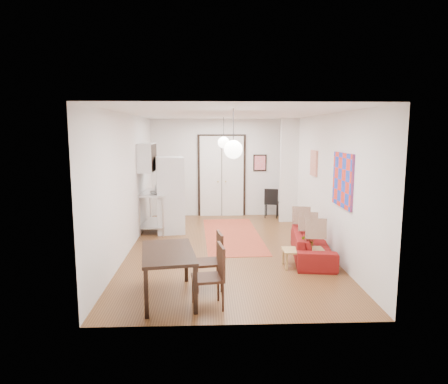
{
  "coord_description": "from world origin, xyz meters",
  "views": [
    {
      "loc": [
        -0.41,
        -8.45,
        2.54
      ],
      "look_at": [
        -0.07,
        -0.0,
        1.25
      ],
      "focal_mm": 32.0,
      "sensor_mm": 36.0,
      "label": 1
    }
  ],
  "objects_px": {
    "dining_table": "(168,256)",
    "dining_chair_near": "(208,255)",
    "kitchen_counter": "(156,205)",
    "fridge": "(170,195)",
    "coffee_table": "(303,252)",
    "dining_chair_far": "(208,270)",
    "sofa": "(312,245)",
    "black_side_chair": "(271,200)"
  },
  "relations": [
    {
      "from": "sofa",
      "to": "dining_table",
      "type": "xyz_separation_m",
      "value": [
        -2.7,
        -1.82,
        0.39
      ]
    },
    {
      "from": "kitchen_counter",
      "to": "coffee_table",
      "type": "bearing_deg",
      "value": -39.34
    },
    {
      "from": "sofa",
      "to": "dining_chair_far",
      "type": "bearing_deg",
      "value": 142.66
    },
    {
      "from": "fridge",
      "to": "dining_chair_near",
      "type": "height_order",
      "value": "fridge"
    },
    {
      "from": "sofa",
      "to": "coffee_table",
      "type": "xyz_separation_m",
      "value": [
        -0.3,
        -0.5,
        0.02
      ]
    },
    {
      "from": "sofa",
      "to": "fridge",
      "type": "distance_m",
      "value": 3.83
    },
    {
      "from": "coffee_table",
      "to": "kitchen_counter",
      "type": "height_order",
      "value": "kitchen_counter"
    },
    {
      "from": "coffee_table",
      "to": "dining_chair_far",
      "type": "distance_m",
      "value": 2.4
    },
    {
      "from": "coffee_table",
      "to": "kitchen_counter",
      "type": "xyz_separation_m",
      "value": [
        -3.12,
        2.96,
        0.37
      ]
    },
    {
      "from": "kitchen_counter",
      "to": "dining_chair_near",
      "type": "xyz_separation_m",
      "value": [
        1.32,
        -3.83,
        -0.14
      ]
    },
    {
      "from": "sofa",
      "to": "dining_chair_near",
      "type": "distance_m",
      "value": 2.52
    },
    {
      "from": "fridge",
      "to": "black_side_chair",
      "type": "xyz_separation_m",
      "value": [
        2.84,
        1.77,
        -0.44
      ]
    },
    {
      "from": "coffee_table",
      "to": "fridge",
      "type": "relative_size",
      "value": 0.41
    },
    {
      "from": "dining_chair_near",
      "to": "fridge",
      "type": "bearing_deg",
      "value": -174.43
    },
    {
      "from": "sofa",
      "to": "dining_chair_near",
      "type": "xyz_separation_m",
      "value": [
        -2.1,
        -1.38,
        0.26
      ]
    },
    {
      "from": "kitchen_counter",
      "to": "dining_chair_near",
      "type": "relative_size",
      "value": 1.47
    },
    {
      "from": "kitchen_counter",
      "to": "dining_chair_far",
      "type": "relative_size",
      "value": 1.47
    },
    {
      "from": "dining_table",
      "to": "dining_chair_far",
      "type": "xyz_separation_m",
      "value": [
        0.6,
        -0.26,
        -0.13
      ]
    },
    {
      "from": "black_side_chair",
      "to": "fridge",
      "type": "bearing_deg",
      "value": 47.0
    },
    {
      "from": "kitchen_counter",
      "to": "fridge",
      "type": "height_order",
      "value": "fridge"
    },
    {
      "from": "dining_table",
      "to": "dining_chair_near",
      "type": "relative_size",
      "value": 1.57
    },
    {
      "from": "sofa",
      "to": "dining_chair_far",
      "type": "xyz_separation_m",
      "value": [
        -2.1,
        -2.08,
        0.26
      ]
    },
    {
      "from": "sofa",
      "to": "fridge",
      "type": "bearing_deg",
      "value": 61.58
    },
    {
      "from": "kitchen_counter",
      "to": "fridge",
      "type": "relative_size",
      "value": 0.71
    },
    {
      "from": "coffee_table",
      "to": "black_side_chair",
      "type": "relative_size",
      "value": 0.89
    },
    {
      "from": "coffee_table",
      "to": "black_side_chair",
      "type": "xyz_separation_m",
      "value": [
        0.1,
        4.51,
        0.21
      ]
    },
    {
      "from": "dining_chair_far",
      "to": "fridge",
      "type": "bearing_deg",
      "value": -176.71
    },
    {
      "from": "dining_table",
      "to": "kitchen_counter",
      "type": "bearing_deg",
      "value": 99.63
    },
    {
      "from": "sofa",
      "to": "black_side_chair",
      "type": "height_order",
      "value": "black_side_chair"
    },
    {
      "from": "dining_table",
      "to": "dining_chair_near",
      "type": "xyz_separation_m",
      "value": [
        0.6,
        0.44,
        -0.13
      ]
    },
    {
      "from": "fridge",
      "to": "dining_chair_near",
      "type": "distance_m",
      "value": 3.76
    },
    {
      "from": "sofa",
      "to": "kitchen_counter",
      "type": "bearing_deg",
      "value": 62.36
    },
    {
      "from": "coffee_table",
      "to": "dining_chair_far",
      "type": "relative_size",
      "value": 0.84
    },
    {
      "from": "sofa",
      "to": "kitchen_counter",
      "type": "distance_m",
      "value": 4.23
    },
    {
      "from": "coffee_table",
      "to": "dining_chair_near",
      "type": "bearing_deg",
      "value": -154.07
    },
    {
      "from": "coffee_table",
      "to": "fridge",
      "type": "bearing_deg",
      "value": 134.93
    },
    {
      "from": "sofa",
      "to": "coffee_table",
      "type": "relative_size",
      "value": 2.41
    },
    {
      "from": "fridge",
      "to": "dining_table",
      "type": "bearing_deg",
      "value": -93.27
    },
    {
      "from": "kitchen_counter",
      "to": "dining_chair_far",
      "type": "height_order",
      "value": "kitchen_counter"
    },
    {
      "from": "sofa",
      "to": "dining_chair_near",
      "type": "height_order",
      "value": "dining_chair_near"
    },
    {
      "from": "dining_table",
      "to": "black_side_chair",
      "type": "distance_m",
      "value": 6.34
    },
    {
      "from": "fridge",
      "to": "dining_table",
      "type": "distance_m",
      "value": 4.08
    }
  ]
}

